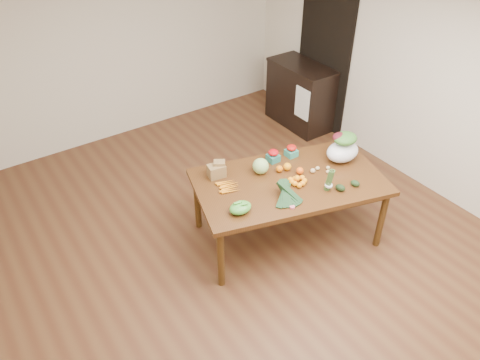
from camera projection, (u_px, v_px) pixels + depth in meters
floor at (244, 246)px, 5.02m from camera, size 6.00×6.00×0.00m
room_walls at (245, 138)px, 4.22m from camera, size 5.02×6.02×2.70m
dining_table at (287, 209)px, 4.94m from camera, size 2.11×1.54×0.75m
doorway_dark at (324, 57)px, 6.59m from camera, size 0.02×1.00×2.10m
cabinet at (300, 95)px, 6.91m from camera, size 0.52×1.02×0.94m
dish_towel at (302, 104)px, 6.52m from camera, size 0.02×0.28×0.45m
paper_bag at (216, 170)px, 4.73m from camera, size 0.27×0.25×0.16m
cabbage at (261, 166)px, 4.77m from camera, size 0.17×0.17×0.17m
strawberry_basket_a at (273, 157)px, 4.97m from camera, size 0.15×0.15×0.11m
strawberry_basket_b at (291, 152)px, 5.05m from camera, size 0.14×0.14×0.10m
orange_a at (279, 169)px, 4.82m from camera, size 0.07×0.07×0.07m
orange_b at (287, 167)px, 4.84m from camera, size 0.08×0.08×0.08m
orange_c at (300, 171)px, 4.79m from camera, size 0.08×0.08×0.08m
mandarin_cluster at (297, 179)px, 4.65m from camera, size 0.22×0.22×0.09m
carrots at (229, 186)px, 4.61m from camera, size 0.27×0.27×0.03m
snap_pea_bag at (240, 208)px, 4.29m from camera, size 0.22×0.16×0.10m
kale_bunch at (288, 195)px, 4.39m from camera, size 0.42×0.47×0.16m
asparagus_bundle at (329, 180)px, 4.51m from camera, size 0.11×0.13×0.26m
potato_a at (313, 171)px, 4.81m from camera, size 0.06×0.05×0.05m
potato_b at (328, 172)px, 4.81m from camera, size 0.05×0.04×0.04m
potato_c at (328, 168)px, 4.86m from camera, size 0.04×0.04×0.04m
potato_d at (318, 168)px, 4.85m from camera, size 0.05×0.04×0.04m
potato_e at (331, 171)px, 4.80m from camera, size 0.05×0.05×0.04m
avocado_a at (340, 188)px, 4.56m from camera, size 0.10×0.12×0.07m
avocado_b at (355, 183)px, 4.62m from camera, size 0.09×0.11×0.06m
salad_bag at (343, 148)px, 4.93m from camera, size 0.44×0.38×0.29m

